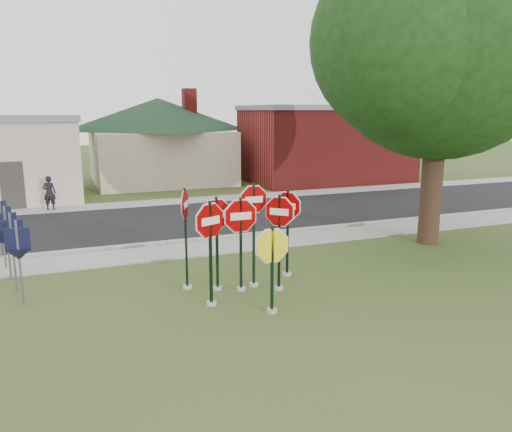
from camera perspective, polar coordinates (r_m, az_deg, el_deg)
name	(u,v)px	position (r m, az deg, el deg)	size (l,w,h in m)	color
ground	(264,313)	(11.32, 0.87, -10.97)	(120.00, 120.00, 0.00)	#34491B
sidewalk_near	(199,249)	(16.25, -6.58, -3.78)	(60.00, 1.60, 0.06)	gray
road	(169,221)	(20.51, -9.88, -0.61)	(60.00, 7.00, 0.04)	black
sidewalk_far	(151,203)	(24.65, -11.95, 1.43)	(60.00, 1.60, 0.06)	gray
curb	(191,241)	(17.18, -7.46, -2.80)	(60.00, 0.20, 0.14)	gray
stop_sign_center	(241,230)	(12.19, -1.76, -1.67)	(1.16, 0.24, 2.48)	#A4A199
stop_sign_yellow	(272,260)	(10.93, 1.86, -5.00)	(1.09, 0.24, 2.08)	#A4A199
stop_sign_left	(210,238)	(11.28, -5.25, -2.54)	(1.03, 0.47, 2.56)	#A4A199
stop_sign_right	(279,229)	(12.25, 2.69, -1.54)	(0.75, 0.74, 2.52)	#A4A199
stop_sign_back_right	(254,221)	(12.45, -0.26, -0.61)	(0.99, 0.24, 2.75)	#A4A199
stop_sign_back_left	(217,231)	(12.27, -4.51, -1.68)	(1.06, 0.24, 2.47)	#A4A199
stop_sign_far_right	(288,221)	(13.35, 3.64, -0.59)	(0.63, 0.87, 2.47)	#A4A199
stop_sign_far_left	(186,225)	(12.40, -8.05, -1.06)	(0.43, 0.91, 2.66)	#A4A199
route_sign_row	(7,235)	(14.55, -26.59, -1.99)	(1.43, 4.63, 2.00)	#59595E
building_house	(159,123)	(32.21, -11.06, 10.35)	(11.60, 11.60, 6.20)	beige
building_brick	(327,143)	(32.42, 8.07, 8.26)	(10.20, 6.20, 4.75)	maroon
oak_tree	(442,35)	(17.61, 20.54, 18.78)	(11.40, 10.80, 10.63)	#301E15
bg_tree_right	(388,97)	(44.13, 14.87, 13.05)	(5.60, 5.60, 8.40)	#301E15
pedestrian	(49,193)	(24.13, -22.53, 2.47)	(0.56, 0.37, 1.53)	black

